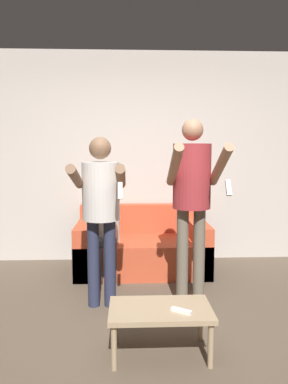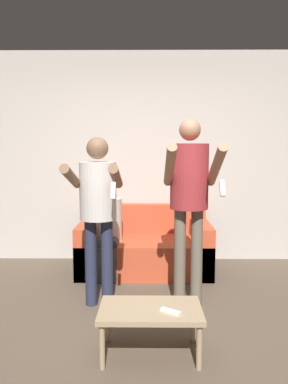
# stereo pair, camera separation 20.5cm
# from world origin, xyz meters

# --- Properties ---
(ground_plane) EXTENTS (14.00, 14.00, 0.00)m
(ground_plane) POSITION_xyz_m (0.00, 0.00, 0.00)
(ground_plane) COLOR brown
(wall_back) EXTENTS (6.40, 0.06, 2.70)m
(wall_back) POSITION_xyz_m (0.00, 2.18, 1.35)
(wall_back) COLOR beige
(wall_back) RESTS_ON ground_plane
(couch) EXTENTS (1.55, 0.88, 0.76)m
(couch) POSITION_xyz_m (0.01, 1.71, 0.26)
(couch) COLOR #C64C2D
(couch) RESTS_ON ground_plane
(person_standing_left) EXTENTS (0.46, 0.73, 1.58)m
(person_standing_left) POSITION_xyz_m (-0.40, 0.65, 0.99)
(person_standing_left) COLOR #282D47
(person_standing_left) RESTS_ON ground_plane
(person_standing_right) EXTENTS (0.47, 0.76, 1.74)m
(person_standing_right) POSITION_xyz_m (0.43, 0.66, 1.10)
(person_standing_right) COLOR #6B6051
(person_standing_right) RESTS_ON ground_plane
(person_seated) EXTENTS (0.32, 0.54, 1.11)m
(person_seated) POSITION_xyz_m (-0.41, 1.52, 0.60)
(person_seated) COLOR #383838
(person_seated) RESTS_ON ground_plane
(coffee_table) EXTENTS (0.73, 0.44, 0.35)m
(coffee_table) POSITION_xyz_m (0.07, -0.18, 0.31)
(coffee_table) COLOR tan
(coffee_table) RESTS_ON ground_plane
(remote_on_table) EXTENTS (0.15, 0.11, 0.02)m
(remote_on_table) POSITION_xyz_m (0.21, -0.26, 0.36)
(remote_on_table) COLOR white
(remote_on_table) RESTS_ON coffee_table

